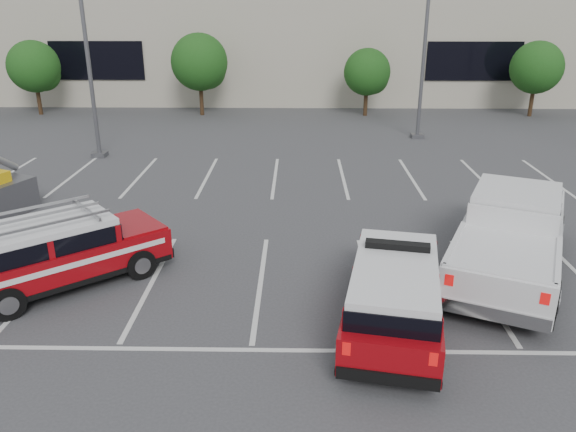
# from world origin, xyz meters

# --- Properties ---
(ground) EXTENTS (120.00, 120.00, 0.00)m
(ground) POSITION_xyz_m (0.00, 0.00, 0.00)
(ground) COLOR #3B3B3E
(ground) RESTS_ON ground
(stall_markings) EXTENTS (23.00, 15.00, 0.01)m
(stall_markings) POSITION_xyz_m (0.00, 4.50, 0.01)
(stall_markings) COLOR silver
(stall_markings) RESTS_ON ground
(convention_building) EXTENTS (60.00, 16.99, 13.20)m
(convention_building) POSITION_xyz_m (0.18, 31.86, 4.72)
(convention_building) COLOR #B3A897
(convention_building) RESTS_ON ground
(tree_left) EXTENTS (3.07, 3.07, 4.42)m
(tree_left) POSITION_xyz_m (-14.91, 22.05, 2.77)
(tree_left) COLOR #3F2B19
(tree_left) RESTS_ON ground
(tree_mid_left) EXTENTS (3.37, 3.37, 4.85)m
(tree_mid_left) POSITION_xyz_m (-4.91, 22.05, 3.04)
(tree_mid_left) COLOR #3F2B19
(tree_mid_left) RESTS_ON ground
(tree_mid_right) EXTENTS (2.77, 2.77, 3.99)m
(tree_mid_right) POSITION_xyz_m (5.09, 22.05, 2.50)
(tree_mid_right) COLOR #3F2B19
(tree_mid_right) RESTS_ON ground
(tree_right) EXTENTS (3.07, 3.07, 4.42)m
(tree_right) POSITION_xyz_m (15.09, 22.05, 2.77)
(tree_right) COLOR #3F2B19
(tree_right) RESTS_ON ground
(light_pole_left) EXTENTS (0.90, 0.60, 10.24)m
(light_pole_left) POSITION_xyz_m (-8.00, 12.00, 5.19)
(light_pole_left) COLOR #59595E
(light_pole_left) RESTS_ON ground
(light_pole_mid) EXTENTS (0.90, 0.60, 10.24)m
(light_pole_mid) POSITION_xyz_m (7.00, 16.00, 5.19)
(light_pole_mid) COLOR #59595E
(light_pole_mid) RESTS_ON ground
(fire_chief_suv) EXTENTS (2.76, 5.29, 1.77)m
(fire_chief_suv) POSITION_xyz_m (2.95, -1.88, 0.72)
(fire_chief_suv) COLOR maroon
(fire_chief_suv) RESTS_ON ground
(white_pickup) EXTENTS (4.84, 7.02, 2.05)m
(white_pickup) POSITION_xyz_m (6.32, 0.84, 0.82)
(white_pickup) COLOR silver
(white_pickup) RESTS_ON ground
(ladder_suv) EXTENTS (4.95, 4.58, 1.91)m
(ladder_suv) POSITION_xyz_m (-4.86, -0.14, 0.77)
(ladder_suv) COLOR maroon
(ladder_suv) RESTS_ON ground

